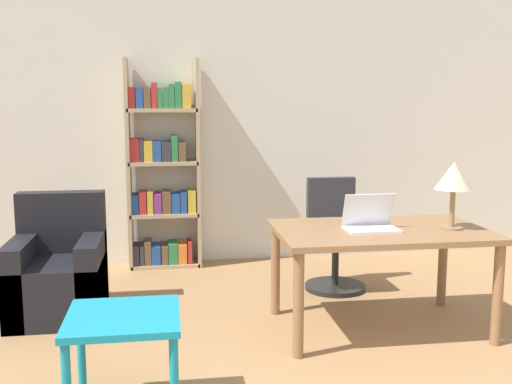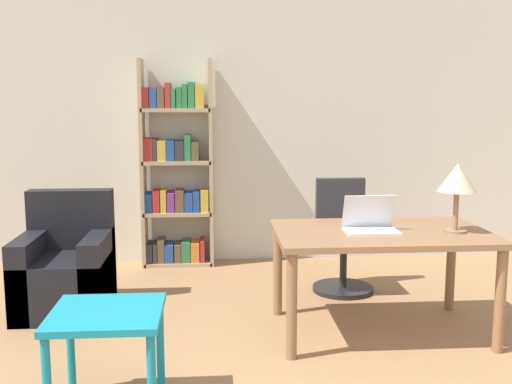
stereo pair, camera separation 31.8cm
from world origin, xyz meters
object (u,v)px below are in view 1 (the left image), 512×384
(office_chair, at_px, (334,239))
(bookshelf, at_px, (162,175))
(table_lamp, at_px, (454,178))
(laptop, at_px, (370,222))
(armchair, at_px, (59,276))
(desk, at_px, (380,242))
(side_table_blue, at_px, (124,332))

(office_chair, xyz_separation_m, bookshelf, (-1.47, 0.92, 0.48))
(table_lamp, height_order, bookshelf, bookshelf)
(laptop, height_order, bookshelf, bookshelf)
(office_chair, distance_m, armchair, 2.29)
(desk, relative_size, laptop, 4.09)
(table_lamp, height_order, armchair, table_lamp)
(laptop, xyz_separation_m, bookshelf, (-1.44, 1.93, 0.12))
(table_lamp, relative_size, side_table_blue, 0.84)
(side_table_blue, relative_size, armchair, 0.62)
(bookshelf, bearing_deg, laptop, -53.37)
(armchair, distance_m, bookshelf, 1.62)
(side_table_blue, height_order, bookshelf, bookshelf)
(side_table_blue, bearing_deg, laptop, 30.82)
(table_lamp, bearing_deg, armchair, 165.93)
(armchair, xyz_separation_m, bookshelf, (0.79, 1.28, 0.60))
(office_chair, relative_size, side_table_blue, 1.70)
(table_lamp, bearing_deg, laptop, 175.11)
(desk, height_order, office_chair, office_chair)
(laptop, bearing_deg, office_chair, 88.09)
(table_lamp, distance_m, side_table_blue, 2.47)
(desk, height_order, laptop, laptop)
(bookshelf, bearing_deg, table_lamp, -44.55)
(office_chair, bearing_deg, laptop, -91.91)
(side_table_blue, height_order, armchair, armchair)
(desk, relative_size, table_lamp, 3.11)
(desk, height_order, table_lamp, table_lamp)
(office_chair, height_order, side_table_blue, office_chair)
(office_chair, bearing_deg, bookshelf, 148.10)
(desk, bearing_deg, office_chair, 92.97)
(laptop, bearing_deg, bookshelf, 126.63)
(laptop, relative_size, side_table_blue, 0.64)
(laptop, height_order, office_chair, laptop)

